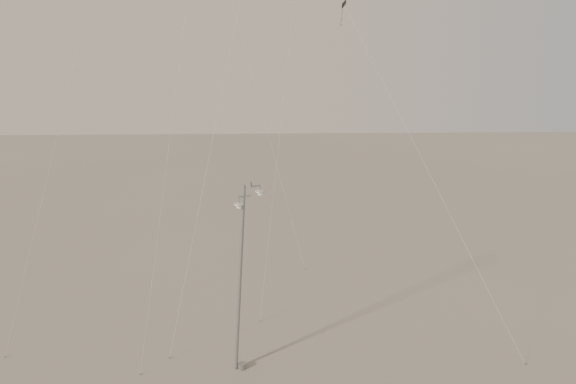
{
  "coord_description": "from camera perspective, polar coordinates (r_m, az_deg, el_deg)",
  "views": [
    {
      "loc": [
        1.61,
        -26.12,
        16.65
      ],
      "look_at": [
        2.81,
        5.0,
        8.37
      ],
      "focal_mm": 35.0,
      "sensor_mm": 36.0,
      "label": 1
    }
  ],
  "objects": [
    {
      "name": "kite_4",
      "position": [
        38.92,
        9.2,
        11.72
      ],
      "size": [
        8.36,
        16.24,
        19.73
      ],
      "rotation": [
        0.0,
        0.0,
        1.5
      ],
      "color": "#292322",
      "rests_on": "ground"
    },
    {
      "name": "kite_3",
      "position": [
        30.87,
        -10.76,
        14.18
      ],
      "size": [
        3.35,
        6.27,
        21.84
      ],
      "rotation": [
        0.0,
        0.0,
        0.06
      ],
      "color": "maroon",
      "rests_on": "ground"
    },
    {
      "name": "street_lamp",
      "position": [
        28.67,
        -4.68,
        -8.23
      ],
      "size": [
        1.75,
        0.88,
        10.17
      ],
      "color": "gray",
      "rests_on": "ground"
    },
    {
      "name": "ground",
      "position": [
        31.02,
        -5.08,
        -17.65
      ],
      "size": [
        160.0,
        160.0,
        0.0
      ],
      "primitive_type": "plane",
      "color": "gray",
      "rests_on": "ground"
    }
  ]
}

